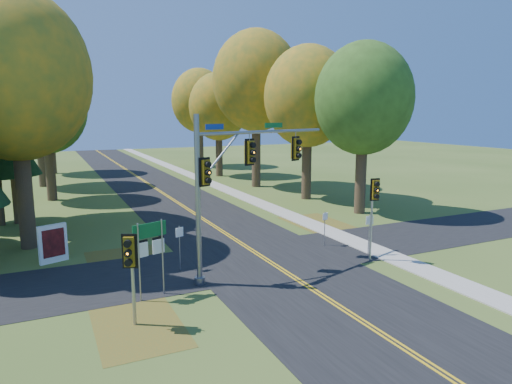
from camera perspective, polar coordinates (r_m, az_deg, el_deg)
name	(u,v)px	position (r m, az deg, el deg)	size (l,w,h in m)	color
ground	(281,269)	(22.65, 3.12, -9.63)	(160.00, 160.00, 0.00)	#3D541D
road_main	(281,269)	(22.64, 3.12, -9.60)	(8.00, 160.00, 0.02)	black
road_cross	(263,258)	(24.33, 0.87, -8.20)	(60.00, 6.00, 0.02)	black
centerline_left	(279,269)	(22.59, 2.90, -9.60)	(0.10, 160.00, 0.01)	gold
centerline_right	(283,269)	(22.68, 3.35, -9.53)	(0.10, 160.00, 0.01)	gold
sidewalk_east	(381,252)	(26.02, 15.33, -7.29)	(1.60, 160.00, 0.06)	#9E998E
leaf_patch_w_near	(131,264)	(24.26, -15.40, -8.62)	(4.00, 6.00, 0.00)	brown
leaf_patch_e	(328,227)	(30.96, 8.96, -4.36)	(3.50, 8.00, 0.00)	brown
leaf_patch_w_far	(137,324)	(17.68, -14.59, -15.73)	(3.00, 5.00, 0.00)	brown
tree_w_a	(16,76)	(28.23, -27.81, 12.69)	(8.00, 8.00, 14.15)	#38281C
tree_e_a	(364,99)	(35.11, 13.32, 11.20)	(7.20, 7.20, 12.73)	#38281C
tree_w_b	(9,70)	(35.20, -28.47, 13.29)	(8.60, 8.60, 15.38)	#38281C
tree_e_b	(308,97)	(40.36, 6.53, 11.71)	(7.60, 7.60, 13.33)	#38281C
tree_w_c	(46,108)	(43.24, -24.74, 9.49)	(6.80, 6.80, 11.91)	#38281C
tree_e_c	(257,81)	(47.06, 0.06, 13.65)	(8.80, 8.80, 15.79)	#38281C
tree_w_d	(37,90)	(51.99, -25.68, 11.37)	(8.20, 8.20, 14.56)	#38281C
tree_e_d	(219,107)	(55.18, -4.67, 10.54)	(7.00, 7.00, 12.32)	#38281C
tree_w_e	(48,92)	(62.91, -24.57, 11.29)	(8.40, 8.40, 14.97)	#38281C
tree_e_e	(200,101)	(65.70, -7.04, 11.22)	(7.80, 7.80, 13.74)	#38281C
traffic_mast	(235,173)	(20.93, -2.70, 2.39)	(7.93, 2.94, 7.51)	gray
east_signal_pole	(374,199)	(23.66, 14.55, -0.83)	(0.50, 0.58, 4.34)	#9B9FA3
ped_signal_pole	(130,258)	(16.58, -15.45, -8.00)	(0.51, 0.62, 3.45)	#93969B
route_sign_cluster	(150,244)	(19.13, -13.08, -6.36)	(1.46, 0.50, 3.25)	gray
info_kiosk	(53,244)	(25.52, -24.04, -5.92)	(1.41, 0.69, 1.98)	white
reg_sign_e_north	(325,222)	(26.42, 8.61, -3.79)	(0.38, 0.12, 2.00)	gray
reg_sign_e_south	(369,227)	(25.07, 13.98, -4.32)	(0.43, 0.10, 2.24)	gray
reg_sign_w	(180,240)	(22.36, -9.53, -5.95)	(0.41, 0.18, 2.21)	gray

